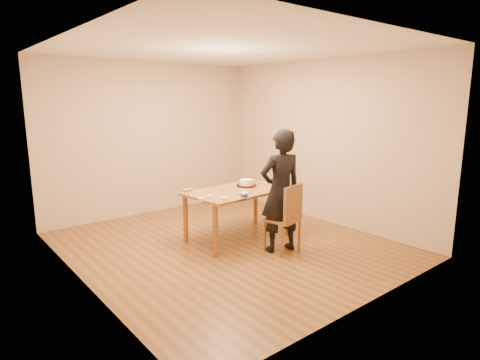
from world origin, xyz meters
TOP-DOWN VIEW (x-y plane):
  - room_shell at (0.00, 0.34)m, footprint 4.00×4.50m
  - dining_table at (0.28, 0.10)m, footprint 1.56×1.00m
  - dining_chair at (0.43, -0.67)m, footprint 0.46×0.46m
  - cake_plate at (0.54, 0.21)m, footprint 0.31×0.31m
  - cake at (0.54, 0.21)m, footprint 0.21×0.21m
  - frosting_dome at (0.54, 0.21)m, footprint 0.21×0.21m
  - frosting_tub at (0.02, -0.36)m, footprint 0.09×0.09m
  - frosting_lid at (0.12, -0.21)m, footprint 0.11×0.11m
  - frosting_dollop at (0.12, -0.21)m, footprint 0.04×0.04m
  - ramekin_green at (-0.24, -0.27)m, footprint 0.09×0.09m
  - ramekin_yellow at (-0.33, -0.07)m, footprint 0.09×0.09m
  - ramekin_multi at (-0.50, -0.11)m, footprint 0.09×0.09m
  - candy_box_pink at (-0.34, 0.46)m, footprint 0.13×0.09m
  - candy_box_green at (-0.35, 0.46)m, footprint 0.15×0.10m
  - spatula at (-0.05, -0.41)m, footprint 0.15×0.04m
  - person at (0.43, -0.63)m, footprint 0.68×0.53m

SIDE VIEW (x-z plane):
  - dining_chair at x=0.43m, z-range 0.43..0.47m
  - dining_table at x=0.28m, z-range 0.71..0.75m
  - spatula at x=-0.05m, z-range 0.75..0.76m
  - frosting_lid at x=0.12m, z-range 0.75..0.76m
  - candy_box_pink at x=-0.34m, z-range 0.75..0.77m
  - cake_plate at x=0.54m, z-range 0.75..0.77m
  - frosting_dollop at x=0.12m, z-range 0.76..0.78m
  - ramekin_yellow at x=-0.33m, z-range 0.75..0.79m
  - ramekin_multi at x=-0.50m, z-range 0.75..0.79m
  - ramekin_green at x=-0.24m, z-range 0.75..0.79m
  - candy_box_green at x=-0.35m, z-range 0.77..0.79m
  - frosting_tub at x=0.02m, z-range 0.75..0.83m
  - cake at x=0.54m, z-range 0.77..0.84m
  - person at x=0.43m, z-range 0.00..1.67m
  - frosting_dome at x=0.54m, z-range 0.84..0.86m
  - room_shell at x=0.00m, z-range 0.00..2.70m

